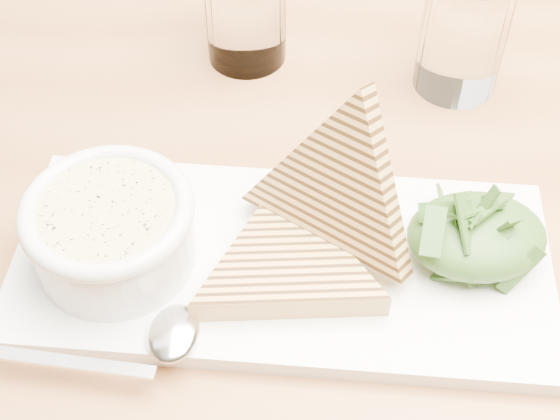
{
  "coord_description": "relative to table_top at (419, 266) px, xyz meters",
  "views": [
    {
      "loc": [
        -0.3,
        -0.62,
        1.24
      ],
      "look_at": [
        -0.27,
        -0.23,
        0.79
      ],
      "focal_mm": 50.0,
      "sensor_mm": 36.0,
      "label": 1
    }
  ],
  "objects": [
    {
      "name": "glass_far",
      "position": [
        0.07,
        0.21,
        0.08
      ],
      "size": [
        0.08,
        0.08,
        0.12
      ],
      "primitive_type": "cylinder",
      "color": "white",
      "rests_on": "table_top"
    },
    {
      "name": "glass_near",
      "position": [
        -0.13,
        0.27,
        0.08
      ],
      "size": [
        0.08,
        0.08,
        0.12
      ],
      "primitive_type": "cylinder",
      "color": "white",
      "rests_on": "table_top"
    },
    {
      "name": "sandwich_flat",
      "position": [
        -0.11,
        -0.02,
        0.05
      ],
      "size": [
        0.18,
        0.18,
        0.02
      ],
      "primitive_type": null,
      "rotation": [
        0.0,
        0.0,
        -0.04
      ],
      "color": "tan",
      "rests_on": "platter"
    },
    {
      "name": "spoon_handle",
      "position": [
        -0.27,
        -0.09,
        0.04
      ],
      "size": [
        0.12,
        0.04,
        0.0
      ],
      "primitive_type": "cube",
      "rotation": [
        0.0,
        0.0,
        -0.23
      ],
      "color": "silver",
      "rests_on": "platter"
    },
    {
      "name": "platter",
      "position": [
        -0.12,
        -0.01,
        0.03
      ],
      "size": [
        0.45,
        0.26,
        0.02
      ],
      "primitive_type": "cube",
      "rotation": [
        0.0,
        0.0,
        -0.17
      ],
      "color": "white",
      "rests_on": "table_top"
    },
    {
      "name": "spoon_bowl",
      "position": [
        -0.2,
        -0.08,
        0.04
      ],
      "size": [
        0.05,
        0.06,
        0.01
      ],
      "primitive_type": "ellipsoid",
      "rotation": [
        0.0,
        0.0,
        -0.23
      ],
      "color": "silver",
      "rests_on": "platter"
    },
    {
      "name": "soup",
      "position": [
        -0.24,
        0.0,
        0.09
      ],
      "size": [
        0.1,
        0.1,
        0.01
      ],
      "primitive_type": "cylinder",
      "color": "#DDC487",
      "rests_on": "soup_bowl"
    },
    {
      "name": "soup_bowl",
      "position": [
        -0.24,
        0.0,
        0.06
      ],
      "size": [
        0.12,
        0.12,
        0.05
      ],
      "primitive_type": "cylinder",
      "color": "white",
      "rests_on": "platter"
    },
    {
      "name": "floor",
      "position": [
        0.16,
        0.24,
        -0.72
      ],
      "size": [
        6.0,
        6.0,
        0.0
      ],
      "primitive_type": "plane",
      "color": "slate",
      "rests_on": "ground"
    },
    {
      "name": "salad_base",
      "position": [
        0.03,
        -0.02,
        0.06
      ],
      "size": [
        0.11,
        0.09,
        0.04
      ],
      "primitive_type": "ellipsoid",
      "color": "black",
      "rests_on": "platter"
    },
    {
      "name": "arugula_pile",
      "position": [
        0.03,
        -0.02,
        0.06
      ],
      "size": [
        0.11,
        0.1,
        0.05
      ],
      "primitive_type": null,
      "color": "#457329",
      "rests_on": "platter"
    },
    {
      "name": "sandwich_lean",
      "position": [
        -0.07,
        0.01,
        0.09
      ],
      "size": [
        0.23,
        0.22,
        0.19
      ],
      "primitive_type": null,
      "rotation": [
        1.2,
        0.0,
        -0.69
      ],
      "color": "tan",
      "rests_on": "sandwich_flat"
    },
    {
      "name": "table_top",
      "position": [
        0.0,
        0.0,
        0.0
      ],
      "size": [
        1.44,
        1.06,
        0.04
      ],
      "primitive_type": "cube",
      "rotation": [
        0.0,
        0.0,
        -0.13
      ],
      "color": "brown",
      "rests_on": "ground"
    },
    {
      "name": "bowl_rim",
      "position": [
        -0.24,
        0.0,
        0.09
      ],
      "size": [
        0.13,
        0.13,
        0.01
      ],
      "primitive_type": "torus",
      "color": "white",
      "rests_on": "soup_bowl"
    }
  ]
}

